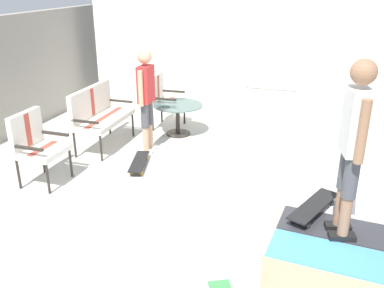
{
  "coord_description": "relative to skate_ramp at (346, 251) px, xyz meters",
  "views": [
    {
      "loc": [
        -4.59,
        -1.48,
        2.75
      ],
      "look_at": [
        0.27,
        0.14,
        0.7
      ],
      "focal_mm": 39.8,
      "sensor_mm": 36.0,
      "label": 1
    }
  ],
  "objects": [
    {
      "name": "house_facade",
      "position": [
        4.64,
        2.3,
        1.04
      ],
      "size": [
        0.23,
        6.0,
        2.56
      ],
      "color": "white",
      "rests_on": "ground_plane"
    },
    {
      "name": "patio_chair_by_wall",
      "position": [
        0.73,
        4.11,
        0.37
      ],
      "size": [
        0.62,
        0.55,
        1.02
      ],
      "color": "#2D2823",
      "rests_on": "ground_plane"
    },
    {
      "name": "skate_ramp",
      "position": [
        0.0,
        0.0,
        0.0
      ],
      "size": [
        1.54,
        2.02,
        0.49
      ],
      "color": "tan",
      "rests_on": "ground_plane"
    },
    {
      "name": "skateboard_on_ramp",
      "position": [
        0.2,
        0.35,
        0.33
      ],
      "size": [
        0.82,
        0.48,
        0.1
      ],
      "color": "black",
      "rests_on": "skate_ramp"
    },
    {
      "name": "patio_chair_near_house",
      "position": [
        3.47,
        3.32,
        0.37
      ],
      "size": [
        0.66,
        0.59,
        1.02
      ],
      "color": "#2D2823",
      "rests_on": "ground_plane"
    },
    {
      "name": "patio_bench",
      "position": [
        2.22,
        3.99,
        0.37
      ],
      "size": [
        1.26,
        0.57,
        1.02
      ],
      "color": "#2D2823",
      "rests_on": "ground_plane"
    },
    {
      "name": "ground_plane",
      "position": [
        0.84,
        1.81,
        -0.29
      ],
      "size": [
        12.0,
        12.0,
        0.1
      ],
      "primitive_type": "cube",
      "color": "beige"
    },
    {
      "name": "patio_table",
      "position": [
        3.17,
        2.9,
        0.16
      ],
      "size": [
        0.9,
        0.9,
        0.57
      ],
      "color": "#2D2823",
      "rests_on": "ground_plane"
    },
    {
      "name": "skateboard_by_bench",
      "position": [
        1.62,
        2.98,
        -0.16
      ],
      "size": [
        0.82,
        0.4,
        0.1
      ],
      "color": "black",
      "rests_on": "ground_plane"
    },
    {
      "name": "person_watching",
      "position": [
        2.26,
        3.1,
        0.74
      ],
      "size": [
        0.48,
        0.24,
        1.68
      ],
      "color": "silver",
      "rests_on": "ground_plane"
    },
    {
      "name": "person_skater",
      "position": [
        -0.09,
        0.09,
        1.19
      ],
      "size": [
        0.47,
        0.3,
        1.64
      ],
      "color": "black",
      "rests_on": "skate_ramp"
    }
  ]
}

